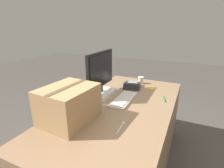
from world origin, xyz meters
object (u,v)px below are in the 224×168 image
(paper_cup_right, at_px, (141,80))
(spoon, at_px, (122,126))
(monitor, at_px, (101,79))
(pen_marker, at_px, (164,99))
(desk_phone, at_px, (132,85))
(keyboard, at_px, (124,99))
(sticky_note_pad, at_px, (152,88))
(cardboard_box, at_px, (69,104))

(paper_cup_right, distance_m, spoon, 1.02)
(monitor, height_order, spoon, monitor)
(spoon, height_order, pen_marker, pen_marker)
(spoon, bearing_deg, desk_phone, 10.69)
(monitor, relative_size, keyboard, 1.15)
(keyboard, height_order, pen_marker, keyboard)
(keyboard, bearing_deg, desk_phone, 6.72)
(monitor, xyz_separation_m, sticky_note_pad, (0.43, -0.44, -0.18))
(monitor, height_order, cardboard_box, monitor)
(desk_phone, height_order, sticky_note_pad, desk_phone)
(monitor, relative_size, sticky_note_pad, 6.22)
(keyboard, bearing_deg, cardboard_box, 154.31)
(sticky_note_pad, bearing_deg, monitor, 134.50)
(cardboard_box, bearing_deg, pen_marker, -39.92)
(desk_phone, bearing_deg, cardboard_box, 156.11)
(paper_cup_right, bearing_deg, monitor, 154.35)
(monitor, bearing_deg, pen_marker, -74.42)
(sticky_note_pad, bearing_deg, pen_marker, -144.07)
(desk_phone, xyz_separation_m, pen_marker, (-0.19, -0.40, -0.02))
(monitor, height_order, sticky_note_pad, monitor)
(spoon, bearing_deg, pen_marker, -21.11)
(monitor, bearing_deg, sticky_note_pad, -45.50)
(desk_phone, bearing_deg, pen_marker, -127.06)
(spoon, xyz_separation_m, pen_marker, (0.62, -0.20, 0.00))
(desk_phone, relative_size, spoon, 1.42)
(desk_phone, xyz_separation_m, cardboard_box, (-0.91, 0.20, 0.11))
(keyboard, height_order, sticky_note_pad, keyboard)
(pen_marker, bearing_deg, cardboard_box, -57.45)
(keyboard, relative_size, sticky_note_pad, 5.40)
(desk_phone, xyz_separation_m, paper_cup_right, (0.19, -0.05, 0.02))
(pen_marker, bearing_deg, desk_phone, -132.99)
(cardboard_box, bearing_deg, sticky_note_pad, -23.14)
(desk_phone, bearing_deg, sticky_note_pad, -85.34)
(monitor, bearing_deg, cardboard_box, -177.90)
(spoon, relative_size, cardboard_box, 0.40)
(monitor, distance_m, keyboard, 0.32)
(desk_phone, distance_m, pen_marker, 0.45)
(desk_phone, bearing_deg, monitor, 137.52)
(spoon, height_order, cardboard_box, cardboard_box)
(keyboard, xyz_separation_m, paper_cup_right, (0.58, -0.00, 0.03))
(keyboard, bearing_deg, pen_marker, -61.25)
(keyboard, xyz_separation_m, pen_marker, (0.20, -0.35, -0.01))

